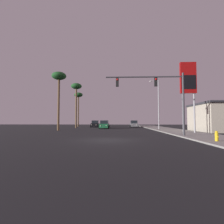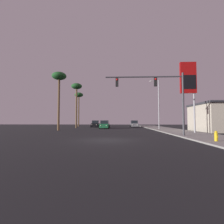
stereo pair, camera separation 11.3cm
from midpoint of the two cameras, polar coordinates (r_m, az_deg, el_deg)
name	(u,v)px [view 1 (the left image)]	position (r m, az deg, el deg)	size (l,w,h in m)	color
ground_plane	(107,140)	(14.83, -1.74, -9.14)	(120.00, 120.00, 0.00)	black
sidewalk_right	(180,132)	(26.17, 21.23, -6.09)	(5.00, 60.00, 0.12)	gray
car_black	(95,124)	(44.44, -5.58, -3.96)	(2.04, 4.34, 1.68)	black
car_green	(104,125)	(36.84, -2.59, -4.19)	(2.04, 4.32, 1.68)	#195933
car_grey	(134,124)	(44.55, 7.08, -3.94)	(2.04, 4.32, 1.68)	slate
traffic_light_mast	(160,91)	(18.98, 15.29, 6.79)	(8.15, 0.36, 6.50)	#38383D
street_lamp	(158,102)	(33.20, 14.65, 3.28)	(1.74, 0.24, 9.00)	#99999E
gas_station_sign	(188,82)	(24.63, 23.48, 9.08)	(2.00, 0.42, 9.00)	#99999E
fire_hydrant	(217,136)	(15.09, 30.80, -6.77)	(0.24, 0.34, 0.76)	gold
palm_tree_mid	(76,89)	(40.51, -11.65, 7.36)	(2.40, 2.40, 10.08)	brown
palm_tree_near	(59,80)	(31.21, -17.04, 10.10)	(2.40, 2.40, 9.84)	brown
palm_tree_far	(78,97)	(50.48, -10.98, 4.86)	(2.40, 2.40, 9.61)	brown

